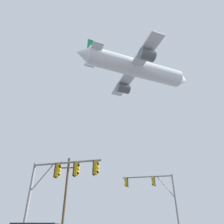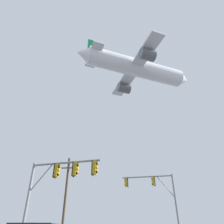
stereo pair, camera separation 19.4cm
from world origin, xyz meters
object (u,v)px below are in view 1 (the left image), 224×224
signal_pole_far (157,192)px  utility_pole (65,196)px  airplane (136,68)px  signal_pole_near (59,180)px

signal_pole_far → utility_pole: size_ratio=0.71×
signal_pole_far → airplane: airplane is taller
signal_pole_near → signal_pole_far: bearing=48.4°
signal_pole_near → airplane: size_ratio=0.21×
signal_pole_near → signal_pole_far: 11.69m
utility_pole → signal_pole_far: bearing=-9.6°
signal_pole_far → utility_pole: 10.47m
airplane → utility_pole: bearing=-126.8°
signal_pole_near → signal_pole_far: (7.76, 8.74, 0.48)m
signal_pole_near → airplane: 39.99m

